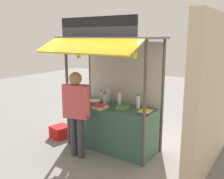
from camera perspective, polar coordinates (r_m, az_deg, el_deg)
ground_plane at (r=5.51m, az=-0.00°, el=-13.06°), size 20.00×20.00×0.00m
stall_counter at (r=5.33m, az=-0.00°, el=-8.56°), size 1.84×0.69×0.92m
stall_structure at (r=5.11m, az=0.54°, el=3.90°), size 2.04×1.51×2.68m
water_bottle_front_left at (r=5.13m, az=1.70°, el=-2.45°), size 0.08×0.08×0.28m
water_bottle_mid_left at (r=5.03m, az=5.95°, el=-2.76°), size 0.08×0.08×0.29m
water_bottle_front_right at (r=5.51m, az=-0.94°, el=-1.46°), size 0.08×0.08×0.27m
water_bottle_center at (r=5.32m, az=-1.65°, el=-2.11°), size 0.07×0.07×0.25m
water_bottle_mid_right at (r=5.56m, az=-2.48°, el=-1.48°), size 0.07×0.07×0.25m
magazine_stack_right at (r=5.42m, az=-3.92°, el=-2.78°), size 0.27×0.26×0.06m
magazine_stack_left at (r=4.99m, az=2.49°, el=-3.99°), size 0.21×0.26×0.08m
magazine_stack_back_left at (r=4.74m, az=7.54°, el=-5.09°), size 0.23×0.28×0.05m
magazine_stack_far_left at (r=5.03m, az=-2.77°, el=-3.91°), size 0.27×0.29×0.06m
banana_bunch_rightmost at (r=4.22m, az=5.19°, el=7.89°), size 0.09×0.09×0.23m
banana_bunch_inner_left at (r=4.95m, az=-7.61°, el=7.92°), size 0.10×0.10×0.28m
vendor_person at (r=4.83m, az=-8.14°, el=-3.95°), size 0.64×0.34×1.69m
plastic_crate at (r=6.10m, az=-11.64°, el=-9.38°), size 0.45×0.45×0.27m
neighbour_wall at (r=4.63m, az=21.74°, el=-1.13°), size 0.20×2.40×2.70m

